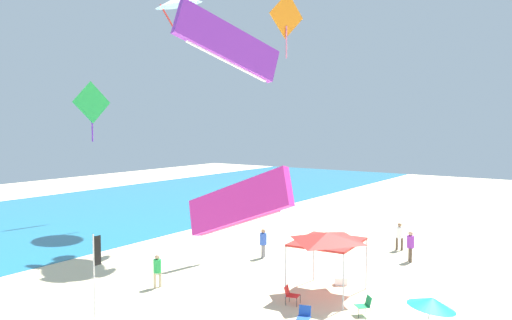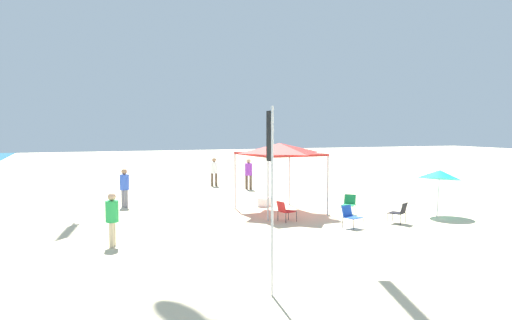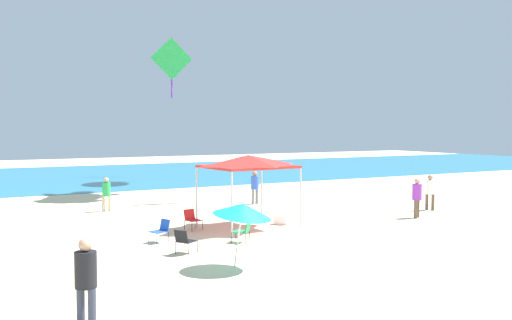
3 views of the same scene
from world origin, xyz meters
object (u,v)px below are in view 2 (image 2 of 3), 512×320
Objects in this scene: folding_chair_right_of_tent at (350,215)px; folding_chair_facing_ocean at (399,211)px; cooler_box at (265,202)px; beach_umbrella at (440,175)px; person_by_tent at (214,169)px; person_far_stroller at (249,171)px; banner_flag at (271,183)px; folding_chair_near_cooler at (349,203)px; canopy_tent at (280,149)px; person_beachcomber at (112,215)px; person_watching_sky at (124,185)px; folding_chair_left_of_tent at (285,210)px.

folding_chair_facing_ocean is (0.04, -2.19, 0.00)m from folding_chair_right_of_tent.
folding_chair_right_of_tent is 1.10× the size of cooler_box.
folding_chair_right_of_tent reaches higher than cooler_box.
beach_umbrella is 14.73m from person_by_tent.
person_by_tent is (13.51, 5.84, -0.68)m from beach_umbrella.
beach_umbrella is 12.04m from person_far_stroller.
banner_flag reaches higher than person_far_stroller.
folding_chair_facing_ocean is 1.00× the size of folding_chair_near_cooler.
cooler_box is 6.53m from person_far_stroller.
canopy_tent is at bearing -83.47° from folding_chair_facing_ocean.
person_far_stroller is (9.47, 1.11, 0.60)m from folding_chair_near_cooler.
canopy_tent is 8.55m from person_beachcomber.
cooler_box is (5.74, 1.10, -0.27)m from folding_chair_right_of_tent.
person_watching_sky is at bearing 5.75° from person_beachcomber.
person_beachcomber reaches higher than folding_chair_left_of_tent.
folding_chair_left_of_tent is (1.88, 3.97, 0.00)m from folding_chair_facing_ocean.
folding_chair_right_of_tent is 8.43m from person_beachcomber.
person_far_stroller is 2.74m from person_by_tent.
folding_chair_right_of_tent is 2.98m from folding_chair_near_cooler.
cooler_box is at bearing 51.96° from person_watching_sky.
cooler_box is 6.52m from person_watching_sky.
banner_flag is (-9.87, 4.49, -0.25)m from canopy_tent.
folding_chair_right_of_tent is 5.85m from cooler_box.
folding_chair_left_of_tent is 3.90m from cooler_box.
cooler_box is at bearing 173.85° from folding_chair_near_cooler.
person_beachcomber is at bearing 161.38° from folding_chair_right_of_tent.
folding_chair_facing_ocean is 0.45× the size of person_far_stroller.
person_by_tent reaches higher than folding_chair_left_of_tent.
cooler_box is 8.66m from person_by_tent.
canopy_tent is 3.22m from folding_chair_left_of_tent.
person_by_tent is (6.58, -6.17, -0.00)m from person_watching_sky.
person_by_tent is (10.26, 0.01, -1.68)m from canopy_tent.
folding_chair_right_of_tent is 1.00× the size of folding_chair_left_of_tent.
banner_flag reaches higher than person_watching_sky.
folding_chair_near_cooler is 0.46× the size of person_by_tent.
banner_flag is (-7.69, 3.76, 2.01)m from folding_chair_left_of_tent.
person_by_tent is (14.36, 1.07, 0.57)m from folding_chair_right_of_tent.
person_beachcomber reaches higher than folding_chair_near_cooler.
person_by_tent reaches higher than folding_chair_near_cooler.
folding_chair_right_of_tent is at bearing -75.93° from folding_chair_near_cooler.
folding_chair_near_cooler is at bearing -107.02° from folding_chair_facing_ocean.
person_watching_sky is (5.21, 8.74, 0.58)m from folding_chair_near_cooler.
canopy_tent is 1.95× the size of person_far_stroller.
canopy_tent is 4.81× the size of cooler_box.
person_watching_sky is at bearing 30.17° from folding_chair_left_of_tent.
canopy_tent is at bearing -24.46° from banner_flag.
folding_chair_near_cooler is at bearing 62.23° from beach_umbrella.
banner_flag reaches higher than person_by_tent.
person_far_stroller is at bearing -10.30° from canopy_tent.
person_beachcomber is (-5.63, 7.32, 0.78)m from cooler_box.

